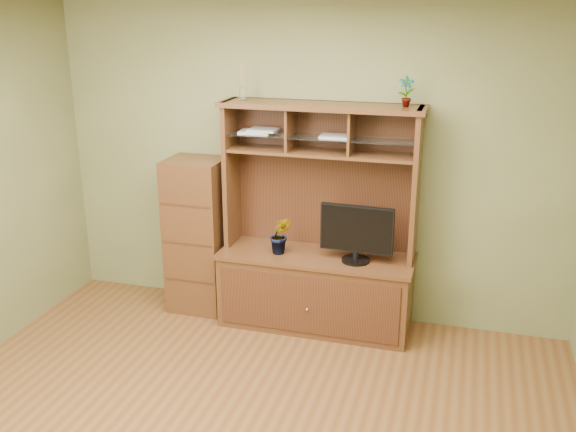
% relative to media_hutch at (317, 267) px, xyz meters
% --- Properties ---
extents(room, '(4.54, 4.04, 2.74)m').
position_rel_media_hutch_xyz_m(room, '(-0.15, -1.73, 0.83)').
color(room, brown).
rests_on(room, ground).
extents(media_hutch, '(1.66, 0.61, 1.90)m').
position_rel_media_hutch_xyz_m(media_hutch, '(0.00, 0.00, 0.00)').
color(media_hutch, '#462514').
rests_on(media_hutch, room).
extents(monitor, '(0.60, 0.23, 0.47)m').
position_rel_media_hutch_xyz_m(monitor, '(0.35, -0.08, 0.38)').
color(monitor, black).
rests_on(monitor, media_hutch).
extents(orchid_plant, '(0.20, 0.17, 0.33)m').
position_rel_media_hutch_xyz_m(orchid_plant, '(-0.29, -0.08, 0.29)').
color(orchid_plant, '#255C1F').
rests_on(orchid_plant, media_hutch).
extents(top_plant, '(0.14, 0.11, 0.24)m').
position_rel_media_hutch_xyz_m(top_plant, '(0.66, 0.08, 1.50)').
color(top_plant, '#326F27').
rests_on(top_plant, media_hutch).
extents(reed_diffuser, '(0.06, 0.06, 0.31)m').
position_rel_media_hutch_xyz_m(reed_diffuser, '(-0.66, 0.08, 1.50)').
color(reed_diffuser, silver).
rests_on(reed_diffuser, media_hutch).
extents(magazines, '(0.94, 0.21, 0.04)m').
position_rel_media_hutch_xyz_m(magazines, '(-0.31, 0.08, 1.13)').
color(magazines, silver).
rests_on(magazines, media_hutch).
extents(side_cabinet, '(0.49, 0.45, 1.38)m').
position_rel_media_hutch_xyz_m(side_cabinet, '(-1.10, 0.03, 0.17)').
color(side_cabinet, '#462514').
rests_on(side_cabinet, room).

